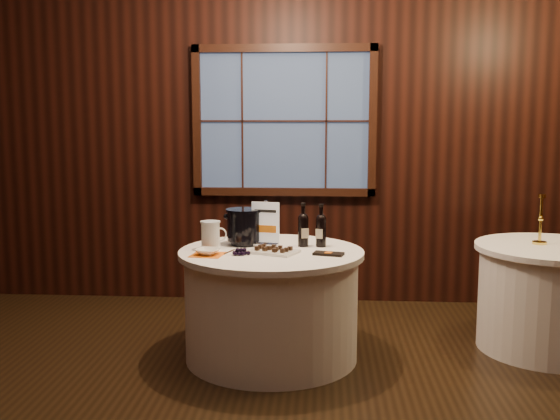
# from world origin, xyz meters

# --- Properties ---
(back_wall) EXTENTS (6.00, 0.10, 3.00)m
(back_wall) POSITION_xyz_m (0.00, 2.48, 1.54)
(back_wall) COLOR black
(back_wall) RESTS_ON ground
(main_table) EXTENTS (1.28, 1.28, 0.77)m
(main_table) POSITION_xyz_m (0.00, 1.00, 0.39)
(main_table) COLOR white
(main_table) RESTS_ON ground
(side_table) EXTENTS (1.08, 1.08, 0.77)m
(side_table) POSITION_xyz_m (2.00, 1.30, 0.39)
(side_table) COLOR white
(side_table) RESTS_ON ground
(sign_stand) EXTENTS (0.20, 0.13, 0.33)m
(sign_stand) POSITION_xyz_m (-0.05, 1.16, 0.88)
(sign_stand) COLOR silver
(sign_stand) RESTS_ON main_table
(port_bottle_left) EXTENTS (0.07, 0.09, 0.31)m
(port_bottle_left) POSITION_xyz_m (0.21, 1.15, 0.91)
(port_bottle_left) COLOR black
(port_bottle_left) RESTS_ON main_table
(port_bottle_right) EXTENTS (0.07, 0.08, 0.31)m
(port_bottle_right) POSITION_xyz_m (0.34, 1.15, 0.90)
(port_bottle_right) COLOR black
(port_bottle_right) RESTS_ON main_table
(ice_bucket) EXTENTS (0.26, 0.26, 0.26)m
(ice_bucket) POSITION_xyz_m (-0.21, 1.19, 0.91)
(ice_bucket) COLOR black
(ice_bucket) RESTS_ON main_table
(chocolate_plate) EXTENTS (0.38, 0.32, 0.05)m
(chocolate_plate) POSITION_xyz_m (0.02, 0.91, 0.79)
(chocolate_plate) COLOR white
(chocolate_plate) RESTS_ON main_table
(chocolate_box) EXTENTS (0.22, 0.15, 0.02)m
(chocolate_box) POSITION_xyz_m (0.39, 0.87, 0.78)
(chocolate_box) COLOR black
(chocolate_box) RESTS_ON main_table
(grape_bunch) EXTENTS (0.19, 0.07, 0.04)m
(grape_bunch) POSITION_xyz_m (-0.19, 0.82, 0.79)
(grape_bunch) COLOR black
(grape_bunch) RESTS_ON main_table
(glass_pitcher) EXTENTS (0.18, 0.14, 0.20)m
(glass_pitcher) POSITION_xyz_m (-0.42, 1.00, 0.87)
(glass_pitcher) COLOR white
(glass_pitcher) RESTS_ON main_table
(orange_napkin) EXTENTS (0.24, 0.24, 0.00)m
(orange_napkin) POSITION_xyz_m (-0.41, 0.81, 0.77)
(orange_napkin) COLOR orange
(orange_napkin) RESTS_ON main_table
(cracker_bowl) EXTENTS (0.20, 0.20, 0.04)m
(cracker_bowl) POSITION_xyz_m (-0.41, 0.81, 0.79)
(cracker_bowl) COLOR white
(cracker_bowl) RESTS_ON orange_napkin
(brass_candlestick) EXTENTS (0.10, 0.10, 0.37)m
(brass_candlestick) POSITION_xyz_m (1.92, 1.35, 0.90)
(brass_candlestick) COLOR gold
(brass_candlestick) RESTS_ON side_table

